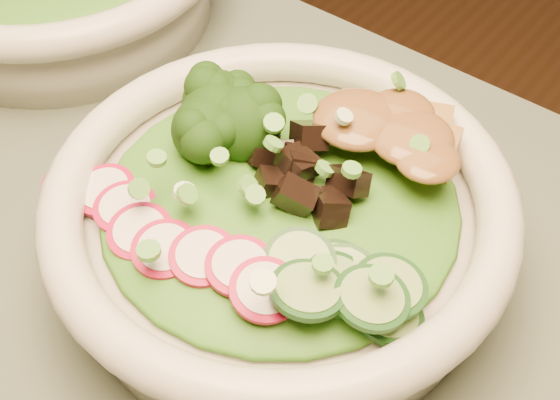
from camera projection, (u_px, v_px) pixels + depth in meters
The scene contains 9 objects.
salad_bowl at pixel (280, 223), 0.46m from camera, with size 0.28×0.28×0.07m.
lettuce_bed at pixel (280, 199), 0.45m from camera, with size 0.21×0.21×0.02m, color #2C6314.
broccoli_florets at pixel (224, 114), 0.47m from camera, with size 0.08×0.07×0.05m, color black, non-canonical shape.
radish_slices at pixel (174, 244), 0.42m from camera, with size 0.11×0.04×0.02m, color #A60C33, non-canonical shape.
cucumber_slices at pixel (343, 267), 0.40m from camera, with size 0.07×0.07×0.04m, color #87AE60, non-canonical shape.
mushroom_heap at pixel (299, 174), 0.44m from camera, with size 0.07×0.07×0.04m, color black, non-canonical shape.
tofu_cubes at pixel (376, 146), 0.46m from camera, with size 0.09×0.06×0.04m, color olive, non-canonical shape.
peanut_sauce at pixel (379, 129), 0.45m from camera, with size 0.07×0.06×0.02m, color brown.
scallion_garnish at pixel (280, 169), 0.43m from camera, with size 0.20×0.20×0.02m, color #58A63A, non-canonical shape.
Camera 1 is at (0.06, -0.08, 1.15)m, focal length 50.00 mm.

